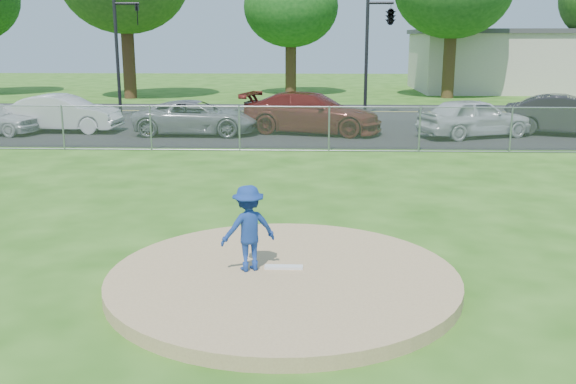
% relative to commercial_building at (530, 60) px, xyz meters
% --- Properties ---
extents(ground, '(120.00, 120.00, 0.00)m').
position_rel_commercial_building_xyz_m(ground, '(-16.00, -28.00, -2.16)').
color(ground, '#265913').
rests_on(ground, ground).
extents(pitchers_mound, '(5.40, 5.40, 0.20)m').
position_rel_commercial_building_xyz_m(pitchers_mound, '(-16.00, -38.00, -2.06)').
color(pitchers_mound, tan).
rests_on(pitchers_mound, ground).
extents(pitching_rubber, '(0.60, 0.15, 0.04)m').
position_rel_commercial_building_xyz_m(pitching_rubber, '(-16.00, -37.80, -1.94)').
color(pitching_rubber, white).
rests_on(pitching_rubber, pitchers_mound).
extents(chain_link_fence, '(40.00, 0.06, 1.50)m').
position_rel_commercial_building_xyz_m(chain_link_fence, '(-16.00, -26.00, -1.41)').
color(chain_link_fence, gray).
rests_on(chain_link_fence, ground).
extents(parking_lot, '(50.00, 8.00, 0.01)m').
position_rel_commercial_building_xyz_m(parking_lot, '(-16.00, -21.50, -2.15)').
color(parking_lot, black).
rests_on(parking_lot, ground).
extents(street, '(60.00, 7.00, 0.01)m').
position_rel_commercial_building_xyz_m(street, '(-16.00, -14.00, -2.16)').
color(street, black).
rests_on(street, ground).
extents(commercial_building, '(16.40, 9.40, 4.30)m').
position_rel_commercial_building_xyz_m(commercial_building, '(0.00, 0.00, 0.00)').
color(commercial_building, '#BDB4A1').
rests_on(commercial_building, ground).
extents(traffic_signal_left, '(1.28, 0.20, 5.60)m').
position_rel_commercial_building_xyz_m(traffic_signal_left, '(-24.76, -16.00, 1.20)').
color(traffic_signal_left, black).
rests_on(traffic_signal_left, ground).
extents(traffic_signal_center, '(1.42, 2.48, 5.60)m').
position_rel_commercial_building_xyz_m(traffic_signal_center, '(-12.03, -16.00, 2.45)').
color(traffic_signal_center, black).
rests_on(traffic_signal_center, ground).
extents(pitcher, '(1.00, 0.82, 1.34)m').
position_rel_commercial_building_xyz_m(pitcher, '(-16.54, -37.87, -1.29)').
color(pitcher, navy).
rests_on(pitcher, pitchers_mound).
extents(traffic_cone, '(0.37, 0.37, 0.71)m').
position_rel_commercial_building_xyz_m(traffic_cone, '(-21.90, -22.41, -1.79)').
color(traffic_cone, '#E2510B').
rests_on(traffic_cone, parking_lot).
extents(parked_car_white, '(4.58, 1.76, 1.49)m').
position_rel_commercial_building_xyz_m(parked_car_white, '(-25.60, -21.78, -1.40)').
color(parked_car_white, silver).
rests_on(parked_car_white, parking_lot).
extents(parked_car_gray, '(4.83, 2.26, 1.34)m').
position_rel_commercial_building_xyz_m(parked_car_gray, '(-20.12, -22.31, -1.48)').
color(parked_car_gray, gray).
rests_on(parked_car_gray, parking_lot).
extents(parked_car_darkred, '(5.94, 3.60, 1.61)m').
position_rel_commercial_building_xyz_m(parked_car_darkred, '(-15.58, -21.79, -1.34)').
color(parked_car_darkred, '#5C1C17').
rests_on(parked_car_darkred, parking_lot).
extents(parked_car_pearl, '(4.73, 3.24, 1.50)m').
position_rel_commercial_building_xyz_m(parked_car_pearl, '(-9.37, -22.58, -1.40)').
color(parked_car_pearl, silver).
rests_on(parked_car_pearl, parking_lot).
extents(parked_car_charcoal, '(4.95, 3.09, 1.54)m').
position_rel_commercial_building_xyz_m(parked_car_charcoal, '(-5.62, -21.94, -1.38)').
color(parked_car_charcoal, black).
rests_on(parked_car_charcoal, parking_lot).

